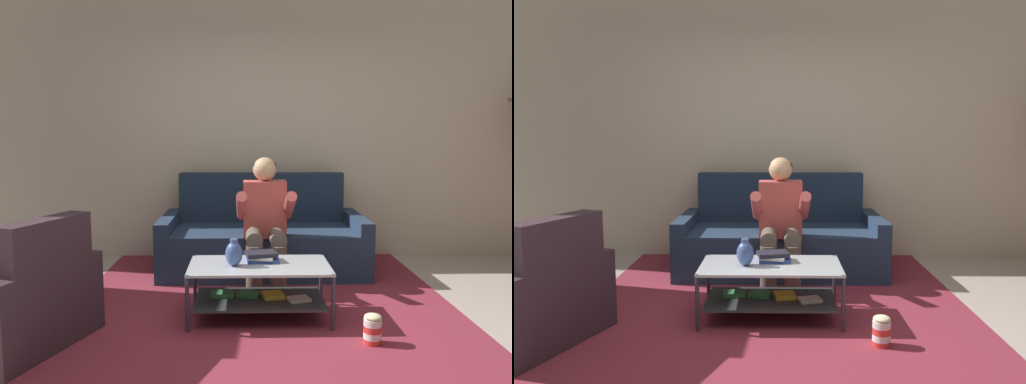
# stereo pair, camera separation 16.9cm
# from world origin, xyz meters

# --- Properties ---
(ground) EXTENTS (16.80, 16.80, 0.00)m
(ground) POSITION_xyz_m (0.00, 0.00, 0.00)
(ground) COLOR #BDACA3
(back_partition) EXTENTS (8.40, 0.12, 2.90)m
(back_partition) POSITION_xyz_m (0.00, 2.46, 1.45)
(back_partition) COLOR beige
(back_partition) RESTS_ON ground
(couch) EXTENTS (1.97, 0.99, 0.95)m
(couch) POSITION_xyz_m (0.07, 1.83, 0.30)
(couch) COLOR #21334B
(couch) RESTS_ON ground
(person_seated_center) EXTENTS (0.50, 0.58, 1.15)m
(person_seated_center) POSITION_xyz_m (0.07, 1.24, 0.63)
(person_seated_center) COLOR brown
(person_seated_center) RESTS_ON ground
(coffee_table) EXTENTS (1.03, 0.57, 0.41)m
(coffee_table) POSITION_xyz_m (-0.01, 0.51, 0.27)
(coffee_table) COLOR silver
(coffee_table) RESTS_ON ground
(area_rug) EXTENTS (3.00, 3.26, 0.01)m
(area_rug) POSITION_xyz_m (0.03, 1.04, 0.01)
(area_rug) COLOR maroon
(area_rug) RESTS_ON ground
(vase) EXTENTS (0.12, 0.12, 0.20)m
(vase) POSITION_xyz_m (-0.19, 0.47, 0.50)
(vase) COLOR #3D5593
(vase) RESTS_ON coffee_table
(book_stack) EXTENTS (0.26, 0.21, 0.07)m
(book_stack) POSITION_xyz_m (0.01, 0.60, 0.44)
(book_stack) COLOR #3655BA
(book_stack) RESTS_ON coffee_table
(armchair) EXTENTS (1.08, 1.12, 0.84)m
(armchair) POSITION_xyz_m (-1.61, 0.08, 0.28)
(armchair) COLOR #34232B
(armchair) RESTS_ON ground
(popcorn_tub) EXTENTS (0.12, 0.12, 0.21)m
(popcorn_tub) POSITION_xyz_m (0.71, 0.01, 0.10)
(popcorn_tub) COLOR red
(popcorn_tub) RESTS_ON ground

